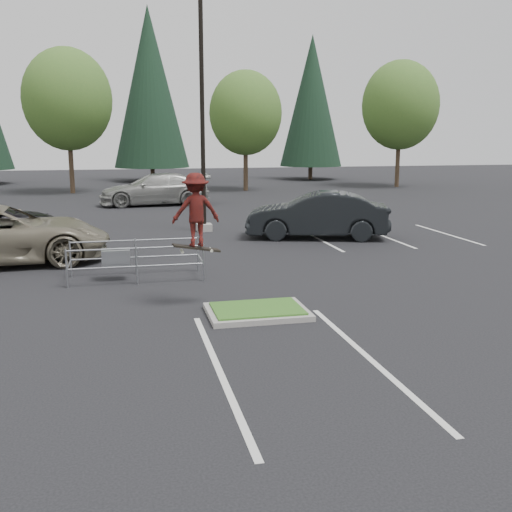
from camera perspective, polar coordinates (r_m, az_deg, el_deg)
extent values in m
plane|color=black|center=(13.33, 0.12, -5.59)|extent=(120.00, 120.00, 0.00)
cube|color=gray|center=(13.31, 0.12, -5.35)|extent=(2.20, 1.60, 0.12)
cube|color=#20561B|center=(13.29, 0.12, -5.04)|extent=(1.95, 1.35, 0.05)
cube|color=silver|center=(21.83, -16.93, 0.64)|extent=(0.12, 5.20, 0.01)
cube|color=silver|center=(22.98, 6.04, 1.60)|extent=(0.12, 5.20, 0.01)
cube|color=silver|center=(23.98, 12.16, 1.81)|extent=(0.12, 5.20, 0.01)
cube|color=silver|center=(25.23, 17.74, 1.99)|extent=(0.12, 5.20, 0.01)
cube|color=silver|center=(10.31, -3.53, -10.82)|extent=(0.12, 6.00, 0.01)
cube|color=silver|center=(11.03, 10.65, -9.48)|extent=(0.12, 6.00, 0.01)
cube|color=gray|center=(24.93, -4.95, 2.73)|extent=(0.60, 0.60, 0.30)
cylinder|color=black|center=(24.67, -5.15, 13.93)|extent=(0.18, 0.18, 10.00)
cylinder|color=#38281C|center=(43.09, -17.17, 8.06)|extent=(0.32, 0.32, 3.50)
ellipsoid|color=#2B5720|center=(43.10, -17.53, 14.05)|extent=(5.89, 5.89, 6.77)
sphere|color=#2B5720|center=(42.73, -16.68, 13.13)|extent=(3.68, 3.68, 3.68)
sphere|color=#2B5720|center=(43.51, -18.12, 13.25)|extent=(4.05, 4.05, 4.05)
cylinder|color=#38281C|center=(43.20, -0.99, 8.27)|extent=(0.32, 0.32, 3.04)
ellipsoid|color=#2B5720|center=(43.17, -1.01, 13.47)|extent=(5.12, 5.12, 5.89)
sphere|color=#2B5720|center=(42.98, -0.12, 12.62)|extent=(3.20, 3.20, 3.20)
sphere|color=#2B5720|center=(43.44, -1.78, 12.82)|extent=(3.52, 3.52, 3.52)
cylinder|color=#38281C|center=(47.59, 13.33, 8.48)|extent=(0.32, 0.32, 3.42)
ellipsoid|color=#2B5720|center=(47.59, 13.58, 13.79)|extent=(5.76, 5.76, 6.62)
sphere|color=#2B5720|center=(47.56, 14.36, 12.89)|extent=(3.60, 3.60, 3.60)
sphere|color=#2B5720|center=(47.71, 12.78, 13.17)|extent=(3.96, 3.96, 3.96)
cylinder|color=#38281C|center=(53.10, -9.81, 7.70)|extent=(0.36, 0.36, 1.20)
cone|color=black|center=(53.14, -10.08, 15.52)|extent=(6.38, 6.38, 13.30)
cylinder|color=#38281C|center=(54.69, 5.20, 7.92)|extent=(0.36, 0.36, 1.20)
cone|color=black|center=(54.67, 5.32, 14.47)|extent=(5.50, 5.50, 11.30)
cylinder|color=gray|center=(16.23, -17.59, -1.17)|extent=(0.05, 0.05, 1.02)
cylinder|color=gray|center=(17.45, -17.25, -0.29)|extent=(0.05, 0.05, 1.02)
cylinder|color=gray|center=(16.16, -11.29, -0.90)|extent=(0.05, 0.05, 1.02)
cylinder|color=gray|center=(17.38, -11.39, -0.04)|extent=(0.05, 0.05, 1.02)
cylinder|color=gray|center=(16.28, -5.02, -0.63)|extent=(0.05, 0.05, 1.02)
cylinder|color=gray|center=(17.50, -5.55, 0.20)|extent=(0.05, 0.05, 1.02)
cylinder|color=gray|center=(16.16, -11.29, -0.98)|extent=(3.56, 0.07, 0.04)
cylinder|color=gray|center=(16.07, -11.36, 0.73)|extent=(3.56, 0.07, 0.04)
cylinder|color=gray|center=(17.39, -11.39, -0.12)|extent=(3.56, 0.07, 0.04)
cylinder|color=gray|center=(17.30, -11.45, 1.47)|extent=(3.56, 0.07, 0.04)
cube|color=gray|center=(16.74, -13.19, -0.10)|extent=(0.76, 0.47, 0.43)
cube|color=black|center=(13.76, -5.69, 0.77)|extent=(1.10, 0.41, 0.23)
cylinder|color=beige|center=(13.62, -7.02, 0.38)|extent=(0.07, 0.04, 0.07)
cylinder|color=beige|center=(13.84, -7.11, 0.55)|extent=(0.07, 0.04, 0.07)
cylinder|color=beige|center=(13.70, -4.25, 0.50)|extent=(0.07, 0.04, 0.07)
cylinder|color=beige|center=(13.92, -4.39, 0.67)|extent=(0.07, 0.04, 0.07)
imported|color=maroon|center=(13.62, -5.77, 4.40)|extent=(1.12, 0.70, 1.66)
imported|color=#7A715D|center=(19.98, -23.19, 1.88)|extent=(6.74, 3.49, 1.82)
imported|color=black|center=(23.16, 5.82, 3.90)|extent=(5.72, 3.33, 1.78)
imported|color=#989994|center=(34.61, -9.61, 6.28)|extent=(6.28, 2.84, 1.79)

